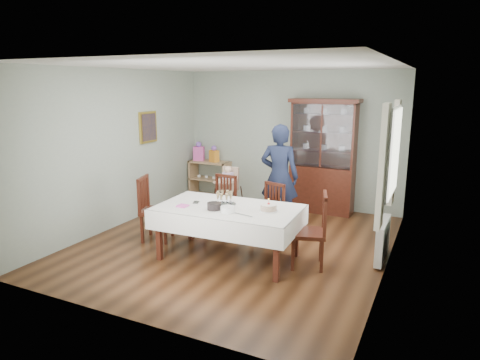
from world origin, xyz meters
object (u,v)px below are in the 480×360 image
Objects in this scene: chair_far_right at (268,224)px; gift_bag_pink at (199,152)px; chair_end_right at (309,245)px; high_chair at (228,197)px; chair_end_left at (156,221)px; sideboard at (210,179)px; chair_far_left at (221,216)px; woman at (279,177)px; birthday_cake at (269,208)px; gift_bag_orange at (214,155)px; champagne_tray at (224,201)px; china_cabinet at (323,155)px; dining_table at (228,232)px.

chair_far_right is 2.19× the size of gift_bag_pink.
chair_end_right is 1.06× the size of high_chair.
chair_end_right is at bearing -36.74° from high_chair.
chair_far_right is at bearing -36.30° from high_chair.
sideboard is at bearing -6.43° from chair_end_left.
chair_far_left is 0.85m from high_chair.
chair_end_right is 0.57× the size of woman.
woman is 7.03× the size of birthday_cake.
gift_bag_orange is (-2.38, 2.77, 0.15)m from birthday_cake.
woman reaches higher than high_chair.
chair_far_left is 0.87m from chair_far_right.
chair_far_left is 1.20m from woman.
chair_end_right is at bearing 7.69° from champagne_tray.
gift_bag_pink is (-1.28, 1.10, 0.61)m from high_chair.
china_cabinet is at bearing 174.91° from chair_end_right.
gift_bag_pink is at bearing 127.50° from dining_table.
chair_end_left is (-1.38, 0.17, -0.08)m from dining_table.
high_chair is (-1.06, 0.15, -0.52)m from woman.
woman is 5.09× the size of gift_bag_orange.
chair_end_right is (1.74, -0.70, 0.02)m from chair_far_left.
china_cabinet is 2.76m from gift_bag_pink.
chair_end_right is at bearing -78.45° from china_cabinet.
chair_far_left is (-0.63, 0.93, -0.10)m from dining_table.
champagne_tray is (1.29, -0.10, 0.52)m from chair_end_left.
dining_table is at bearing -56.11° from sideboard.
dining_table is 6.27× the size of champagne_tray.
dining_table is at bearing 77.18° from woman.
gift_bag_orange is (-0.41, 2.67, 0.65)m from chair_end_left.
dining_table is 1.13m from chair_far_left.
gift_bag_orange is at bearing -8.90° from chair_end_left.
champagne_tray is at bearing -112.18° from chair_end_left.
chair_end_right is at bearing -20.86° from chair_far_right.
woman is at bearing 44.38° from chair_far_left.
china_cabinet reaches higher than chair_end_right.
chair_far_right is 1.10m from chair_end_right.
chair_far_left is at bearing 32.47° from woman.
gift_bag_pink is (-2.34, 1.25, 0.08)m from woman.
chair_far_left is 1.15m from champagne_tray.
woman is (-0.95, 1.35, 0.59)m from chair_end_right.
woman reaches higher than birthday_cake.
dining_table is 2.11× the size of high_chair.
champagne_tray reaches higher than sideboard.
dining_table is 3.62m from gift_bag_pink.
chair_end_left is (0.53, -2.69, -0.10)m from sideboard.
gift_bag_pink is at bearing 157.83° from chair_far_right.
china_cabinet reaches higher than high_chair.
chair_far_right is 1.05m from birthday_cake.
chair_end_right reaches higher than chair_far_left.
chair_far_right reaches higher than dining_table.
woman is 2.66m from gift_bag_pink.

